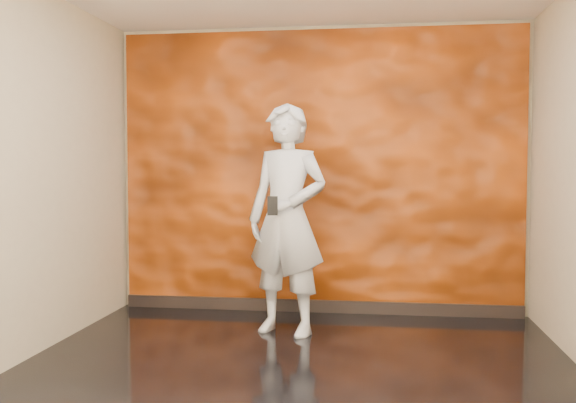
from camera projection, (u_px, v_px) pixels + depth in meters
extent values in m
cube|color=black|center=(293.00, 375.00, 4.40)|extent=(4.00, 4.00, 0.01)
cube|color=#BDB294|center=(319.00, 170.00, 6.31)|extent=(4.00, 0.02, 2.80)
cube|color=#BDB294|center=(223.00, 173.00, 2.35)|extent=(4.00, 0.02, 2.80)
cube|color=#BDB294|center=(18.00, 170.00, 4.60)|extent=(0.02, 4.00, 2.80)
cube|color=#CD4E0C|center=(319.00, 172.00, 6.27)|extent=(3.90, 0.06, 2.75)
cube|color=black|center=(318.00, 306.00, 6.30)|extent=(3.90, 0.04, 0.12)
imported|color=#9EA3AE|center=(287.00, 219.00, 5.46)|extent=(0.83, 0.68, 1.96)
cube|color=black|center=(273.00, 206.00, 5.21)|extent=(0.09, 0.03, 0.16)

